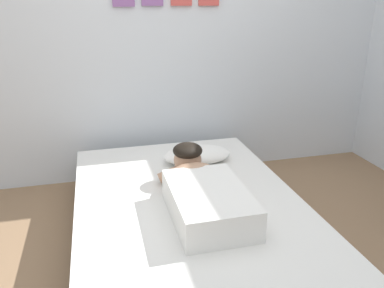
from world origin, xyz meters
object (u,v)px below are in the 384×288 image
bed (189,224)px  cell_phone (254,234)px  pillow (197,155)px  person_lying (202,190)px  coffee_cup (193,163)px

bed → cell_phone: 0.55m
bed → pillow: pillow is taller
bed → person_lying: person_lying is taller
cell_phone → coffee_cup: bearing=96.2°
bed → coffee_cup: coffee_cup is taller
pillow → person_lying: (-0.15, -0.66, 0.05)m
coffee_cup → cell_phone: 0.93m
coffee_cup → person_lying: bearing=-98.6°
bed → coffee_cup: size_ratio=16.75×
pillow → coffee_cup: size_ratio=4.16×
pillow → coffee_cup: 0.13m
coffee_cup → bed: bearing=-107.0°
bed → person_lying: (0.06, -0.08, 0.28)m
person_lying → cell_phone: bearing=-63.9°
cell_phone → bed: bearing=118.1°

